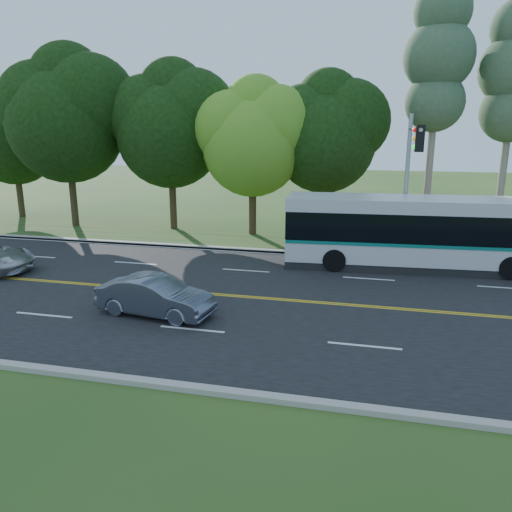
# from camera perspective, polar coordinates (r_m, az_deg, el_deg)

# --- Properties ---
(ground) EXTENTS (120.00, 120.00, 0.00)m
(ground) POSITION_cam_1_polar(r_m,az_deg,el_deg) (19.50, -2.33, -4.63)
(ground) COLOR #224918
(ground) RESTS_ON ground
(road) EXTENTS (60.00, 14.00, 0.02)m
(road) POSITION_cam_1_polar(r_m,az_deg,el_deg) (19.50, -2.33, -4.60)
(road) COLOR black
(road) RESTS_ON ground
(curb_north) EXTENTS (60.00, 0.30, 0.15)m
(curb_north) POSITION_cam_1_polar(r_m,az_deg,el_deg) (26.15, 1.87, 0.56)
(curb_north) COLOR #A6A096
(curb_north) RESTS_ON ground
(curb_south) EXTENTS (60.00, 0.30, 0.15)m
(curb_south) POSITION_cam_1_polar(r_m,az_deg,el_deg) (13.31, -10.88, -14.19)
(curb_south) COLOR #A6A096
(curb_south) RESTS_ON ground
(grass_verge) EXTENTS (60.00, 4.00, 0.10)m
(grass_verge) POSITION_cam_1_polar(r_m,az_deg,el_deg) (27.92, 2.63, 1.41)
(grass_verge) COLOR #224918
(grass_verge) RESTS_ON ground
(lane_markings) EXTENTS (57.60, 13.82, 0.00)m
(lane_markings) POSITION_cam_1_polar(r_m,az_deg,el_deg) (19.52, -2.60, -4.55)
(lane_markings) COLOR gold
(lane_markings) RESTS_ON road
(tree_row) EXTENTS (44.70, 9.10, 13.84)m
(tree_row) POSITION_cam_1_polar(r_m,az_deg,el_deg) (31.53, -5.69, 15.11)
(tree_row) COLOR #312416
(tree_row) RESTS_ON ground
(bougainvillea_hedge) EXTENTS (9.50, 2.25, 1.50)m
(bougainvillea_hedge) POSITION_cam_1_polar(r_m,az_deg,el_deg) (26.59, 17.69, 1.52)
(bougainvillea_hedge) COLOR maroon
(bougainvillea_hedge) RESTS_ON ground
(traffic_signal) EXTENTS (0.42, 6.10, 7.00)m
(traffic_signal) POSITION_cam_1_polar(r_m,az_deg,el_deg) (23.24, 17.19, 9.65)
(traffic_signal) COLOR #979A9F
(traffic_signal) RESTS_ON ground
(transit_bus) EXTENTS (12.66, 3.50, 3.27)m
(transit_bus) POSITION_cam_1_polar(r_m,az_deg,el_deg) (24.11, 18.60, 2.40)
(transit_bus) COLOR silver
(transit_bus) RESTS_ON road
(sedan) EXTENTS (4.27, 1.99, 1.35)m
(sedan) POSITION_cam_1_polar(r_m,az_deg,el_deg) (17.73, -11.44, -4.54)
(sedan) COLOR slate
(sedan) RESTS_ON road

